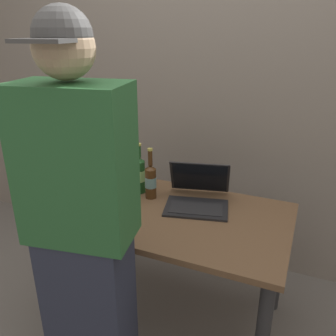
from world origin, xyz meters
TOP-DOWN VIEW (x-y plane):
  - ground_plane at (0.00, 0.00)m, footprint 8.00×8.00m
  - desk at (0.00, 0.00)m, footprint 1.24×0.74m
  - laptop at (0.10, 0.15)m, footprint 0.41×0.41m
  - beer_bottle_green at (-0.36, 0.22)m, footprint 0.08×0.08m
  - beer_bottle_dark at (-0.27, 0.16)m, footprint 0.07×0.07m
  - beer_bottle_amber at (-0.17, 0.12)m, footprint 0.06×0.06m
  - person_figure at (-0.13, -0.57)m, footprint 0.43×0.33m
  - coffee_mug at (-0.26, 0.01)m, footprint 0.11×0.07m
  - back_wall at (0.00, 0.76)m, footprint 6.00×0.10m

SIDE VIEW (x-z plane):
  - ground_plane at x=0.00m, z-range 0.00..0.00m
  - desk at x=0.00m, z-range 0.24..0.94m
  - laptop at x=0.10m, z-range 0.64..0.86m
  - coffee_mug at x=-0.26m, z-range 0.70..0.81m
  - beer_bottle_amber at x=-0.17m, z-range 0.66..0.96m
  - beer_bottle_dark at x=-0.27m, z-range 0.67..0.97m
  - beer_bottle_green at x=-0.36m, z-range 0.66..0.99m
  - person_figure at x=-0.13m, z-range 0.01..1.69m
  - back_wall at x=0.00m, z-range 0.00..2.60m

